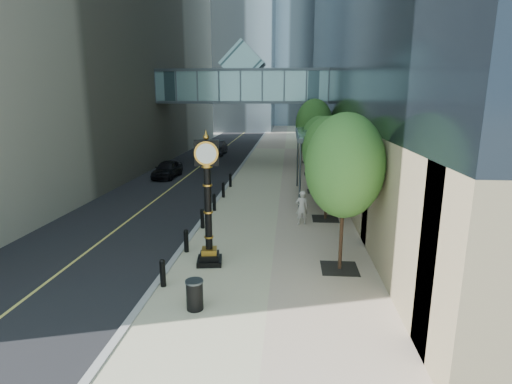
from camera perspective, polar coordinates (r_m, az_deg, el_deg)
ground at (r=13.26m, az=-2.81°, el=-15.88°), size 320.00×320.00×0.00m
road at (r=52.58m, az=-4.64°, el=6.23°), size 8.00×180.00×0.02m
sidewalk at (r=51.87m, az=4.16°, el=6.17°), size 8.00×180.00×0.06m
curb at (r=52.07m, az=-0.27°, el=6.23°), size 0.25×180.00×0.07m
distant_tower_c at (r=134.23m, az=1.64°, el=24.51°), size 22.00×22.00×65.00m
skywalk at (r=39.75m, az=-1.88°, el=15.12°), size 17.00×4.20×5.80m
entrance_canopy at (r=25.64m, az=9.11°, el=8.07°), size 3.00×8.00×4.38m
bollard_row at (r=21.74m, az=-6.76°, el=-2.67°), size 0.20×16.20×0.90m
street_trees at (r=27.45m, az=9.08°, el=7.88°), size 3.08×28.74×6.34m
street_clock at (r=15.44m, az=-6.85°, el=-2.54°), size 1.08×1.08×5.10m
trash_bin at (r=12.86m, az=-8.75°, el=-14.43°), size 0.66×0.66×0.90m
pedestrian at (r=20.69m, az=6.56°, el=-2.22°), size 0.72×0.54×1.78m
car_near at (r=33.77m, az=-12.56°, el=3.21°), size 1.83×4.19×1.40m
car_far at (r=46.91m, az=-5.53°, el=6.37°), size 1.82×4.96×1.62m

